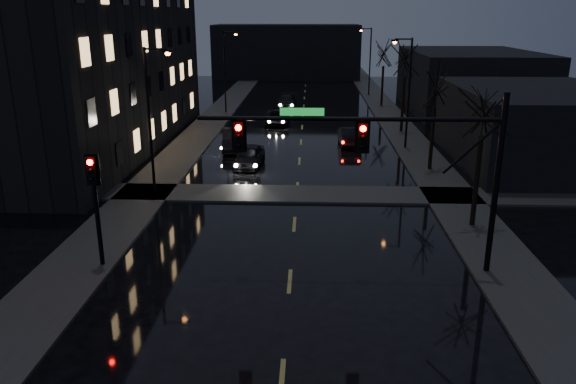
# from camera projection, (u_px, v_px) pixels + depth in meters

# --- Properties ---
(sidewalk_left) EXTENTS (3.00, 140.00, 0.12)m
(sidewalk_left) POSITION_uv_depth(u_px,v_px,m) (201.00, 133.00, 47.13)
(sidewalk_left) COLOR #2D2D2B
(sidewalk_left) RESTS_ON ground
(sidewalk_right) EXTENTS (3.00, 140.00, 0.12)m
(sidewalk_right) POSITION_uv_depth(u_px,v_px,m) (404.00, 134.00, 46.49)
(sidewalk_right) COLOR #2D2D2B
(sidewalk_right) RESTS_ON ground
(sidewalk_cross) EXTENTS (40.00, 3.00, 0.12)m
(sidewalk_cross) POSITION_uv_depth(u_px,v_px,m) (297.00, 194.00, 31.11)
(sidewalk_cross) COLOR #2D2D2B
(sidewalk_cross) RESTS_ON ground
(apartment_block) EXTENTS (12.00, 30.00, 12.00)m
(apartment_block) POSITION_uv_depth(u_px,v_px,m) (75.00, 65.00, 40.87)
(apartment_block) COLOR black
(apartment_block) RESTS_ON ground
(commercial_right_near) EXTENTS (10.00, 14.00, 5.00)m
(commercial_right_near) POSITION_uv_depth(u_px,v_px,m) (535.00, 127.00, 36.92)
(commercial_right_near) COLOR black
(commercial_right_near) RESTS_ON ground
(commercial_right_far) EXTENTS (12.00, 18.00, 6.00)m
(commercial_right_far) POSITION_uv_depth(u_px,v_px,m) (469.00, 81.00, 57.65)
(commercial_right_far) COLOR black
(commercial_right_far) RESTS_ON ground
(far_block) EXTENTS (22.00, 10.00, 8.00)m
(far_block) POSITION_uv_depth(u_px,v_px,m) (287.00, 51.00, 86.66)
(far_block) COLOR black
(far_block) RESTS_ON ground
(signal_mast) EXTENTS (11.11, 0.41, 7.00)m
(signal_mast) POSITION_uv_depth(u_px,v_px,m) (396.00, 150.00, 20.45)
(signal_mast) COLOR black
(signal_mast) RESTS_ON ground
(signal_pole_left) EXTENTS (0.35, 0.41, 4.53)m
(signal_pole_left) POSITION_uv_depth(u_px,v_px,m) (95.00, 195.00, 21.44)
(signal_pole_left) COLOR black
(signal_pole_left) RESTS_ON ground
(tree_near) EXTENTS (3.52, 3.52, 8.08)m
(tree_near) POSITION_uv_depth(u_px,v_px,m) (486.00, 95.00, 24.63)
(tree_near) COLOR black
(tree_near) RESTS_ON ground
(tree_mid_a) EXTENTS (3.30, 3.30, 7.58)m
(tree_mid_a) POSITION_uv_depth(u_px,v_px,m) (437.00, 78.00, 34.27)
(tree_mid_a) COLOR black
(tree_mid_a) RESTS_ON ground
(tree_mid_b) EXTENTS (3.74, 3.74, 8.59)m
(tree_mid_b) POSITION_uv_depth(u_px,v_px,m) (406.00, 52.00, 45.46)
(tree_mid_b) COLOR black
(tree_mid_b) RESTS_ON ground
(tree_far) EXTENTS (3.43, 3.43, 7.88)m
(tree_far) POSITION_uv_depth(u_px,v_px,m) (384.00, 49.00, 58.95)
(tree_far) COLOR black
(tree_far) RESTS_ON ground
(streetlight_l_near) EXTENTS (1.53, 0.28, 8.00)m
(streetlight_l_near) POSITION_uv_depth(u_px,v_px,m) (153.00, 110.00, 29.48)
(streetlight_l_near) COLOR black
(streetlight_l_near) RESTS_ON ground
(streetlight_l_far) EXTENTS (1.53, 0.28, 8.00)m
(streetlight_l_far) POSITION_uv_depth(u_px,v_px,m) (227.00, 65.00, 55.18)
(streetlight_l_far) COLOR black
(streetlight_l_far) RESTS_ON ground
(streetlight_r_mid) EXTENTS (1.53, 0.28, 8.00)m
(streetlight_r_mid) POSITION_uv_depth(u_px,v_px,m) (406.00, 84.00, 40.33)
(streetlight_r_mid) COLOR black
(streetlight_r_mid) RESTS_ON ground
(streetlight_r_far) EXTENTS (1.53, 0.28, 8.00)m
(streetlight_r_far) POSITION_uv_depth(u_px,v_px,m) (368.00, 56.00, 66.99)
(streetlight_r_far) COLOR black
(streetlight_r_far) RESTS_ON ground
(oncoming_car_a) EXTENTS (2.00, 4.24, 1.40)m
(oncoming_car_a) POSITION_uv_depth(u_px,v_px,m) (249.00, 156.00, 36.75)
(oncoming_car_a) COLOR black
(oncoming_car_a) RESTS_ON ground
(oncoming_car_b) EXTENTS (2.11, 4.88, 1.56)m
(oncoming_car_b) POSITION_uv_depth(u_px,v_px,m) (235.00, 139.00, 41.21)
(oncoming_car_b) COLOR black
(oncoming_car_b) RESTS_ON ground
(oncoming_car_c) EXTENTS (2.17, 4.66, 1.29)m
(oncoming_car_c) POSITION_uv_depth(u_px,v_px,m) (278.00, 117.00, 50.77)
(oncoming_car_c) COLOR black
(oncoming_car_c) RESTS_ON ground
(oncoming_car_d) EXTENTS (1.96, 4.71, 1.36)m
(oncoming_car_d) POSITION_uv_depth(u_px,v_px,m) (287.00, 101.00, 59.61)
(oncoming_car_d) COLOR black
(oncoming_car_d) RESTS_ON ground
(lead_car) EXTENTS (1.64, 4.32, 1.41)m
(lead_car) POSITION_uv_depth(u_px,v_px,m) (349.00, 136.00, 42.73)
(lead_car) COLOR black
(lead_car) RESTS_ON ground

